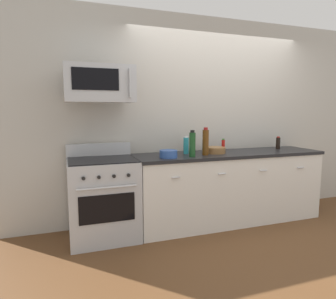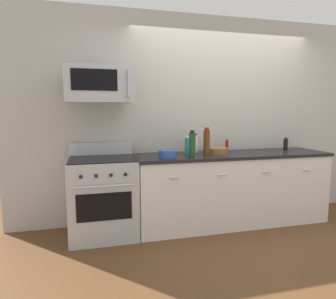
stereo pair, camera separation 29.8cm
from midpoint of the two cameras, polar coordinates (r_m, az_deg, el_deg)
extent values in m
plane|color=brown|center=(4.15, 13.99, -13.39)|extent=(6.73, 6.73, 0.00)
cube|color=#B7B2A8|center=(4.25, 11.92, 5.79)|extent=(5.61, 0.10, 2.70)
cube|color=silver|center=(4.02, 14.19, -7.51)|extent=(2.49, 0.62, 0.88)
cube|color=black|center=(3.93, 14.40, -1.00)|extent=(2.52, 0.65, 0.04)
cube|color=black|center=(3.91, 16.03, -14.02)|extent=(2.49, 0.02, 0.10)
cylinder|color=silver|center=(3.32, 3.72, -5.42)|extent=(0.10, 0.02, 0.02)
cylinder|color=silver|center=(3.54, 12.70, -4.78)|extent=(0.10, 0.02, 0.02)
cylinder|color=silver|center=(3.84, 20.45, -4.13)|extent=(0.10, 0.02, 0.02)
cylinder|color=silver|center=(4.20, 26.97, -3.52)|extent=(0.10, 0.02, 0.02)
cube|color=#B7BABF|center=(3.55, -9.93, -9.12)|extent=(0.76, 0.64, 0.91)
cube|color=black|center=(3.24, -9.45, -10.81)|extent=(0.58, 0.01, 0.30)
cylinder|color=#B7BABF|center=(3.15, -9.49, -7.00)|extent=(0.61, 0.02, 0.02)
cube|color=#B7BABF|center=(3.72, -10.48, 0.06)|extent=(0.76, 0.06, 0.16)
cube|color=black|center=(3.45, -10.10, -1.75)|extent=(0.73, 0.61, 0.01)
cylinder|color=black|center=(3.14, -13.74, -5.11)|extent=(0.04, 0.02, 0.04)
cylinder|color=black|center=(3.14, -10.96, -5.01)|extent=(0.04, 0.02, 0.04)
cylinder|color=black|center=(3.15, -8.19, -4.90)|extent=(0.04, 0.02, 0.04)
cylinder|color=black|center=(3.17, -5.45, -4.78)|extent=(0.04, 0.02, 0.04)
cube|color=#B7BABF|center=(3.47, -10.49, 12.11)|extent=(0.74, 0.40, 0.40)
cube|color=black|center=(3.26, -11.31, 12.96)|extent=(0.48, 0.01, 0.22)
cube|color=#B7BABF|center=(3.29, -4.89, 12.48)|extent=(0.02, 0.04, 0.30)
cylinder|color=#59330F|center=(3.63, 9.71, 1.23)|extent=(0.08, 0.08, 0.31)
cylinder|color=maroon|center=(3.62, 9.77, 3.90)|extent=(0.05, 0.05, 0.03)
cylinder|color=teal|center=(3.74, 6.05, 0.68)|extent=(0.07, 0.07, 0.20)
cylinder|color=white|center=(3.73, 6.07, 2.39)|extent=(0.04, 0.04, 0.02)
cylinder|color=#19471E|center=(3.49, 7.09, 0.85)|extent=(0.07, 0.07, 0.29)
cylinder|color=black|center=(3.48, 7.13, 3.42)|extent=(0.05, 0.05, 0.03)
cylinder|color=#B21914|center=(4.02, 13.27, 0.62)|extent=(0.04, 0.04, 0.15)
cylinder|color=#19721E|center=(4.02, 13.31, 1.81)|extent=(0.03, 0.03, 0.02)
cylinder|color=black|center=(4.47, 23.37, 0.92)|extent=(0.06, 0.06, 0.16)
cylinder|color=maroon|center=(4.46, 23.42, 2.04)|extent=(0.04, 0.04, 0.02)
cylinder|color=silver|center=(3.91, 7.37, 1.08)|extent=(0.06, 0.06, 0.22)
cylinder|color=black|center=(3.89, 7.40, 2.87)|extent=(0.04, 0.04, 0.02)
cylinder|color=#2D519E|center=(3.44, 2.43, -0.86)|extent=(0.21, 0.21, 0.09)
torus|color=#2D519E|center=(3.44, 2.44, -0.23)|extent=(0.21, 0.21, 0.01)
cylinder|color=#2D519E|center=(3.45, 2.43, -1.47)|extent=(0.11, 0.11, 0.01)
cylinder|color=brown|center=(3.84, 11.55, -0.22)|extent=(0.28, 0.28, 0.08)
torus|color=brown|center=(3.83, 11.56, 0.25)|extent=(0.28, 0.28, 0.01)
cylinder|color=brown|center=(3.84, 11.53, -0.71)|extent=(0.15, 0.15, 0.01)
camera|label=1|loc=(0.15, -87.58, 0.31)|focal=31.90mm
camera|label=2|loc=(0.15, 92.42, -0.31)|focal=31.90mm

